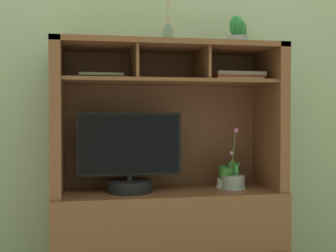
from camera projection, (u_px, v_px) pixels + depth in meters
The scene contains 9 objects.
back_wall at pixel (160, 52), 2.91m from camera, with size 6.00×0.02×2.80m, color #98AB84.
media_console at pixel (168, 208), 2.68m from camera, with size 1.32×0.52×1.41m.
tv_monitor at pixel (130, 161), 2.60m from camera, with size 0.60×0.26×0.46m.
potted_orchid at pixel (233, 182), 2.71m from camera, with size 0.16×0.16×0.37m.
potted_fern at pixel (226, 177), 2.75m from camera, with size 0.13×0.13×0.17m.
magazine_stack_left at pixel (234, 77), 2.72m from camera, with size 0.31×0.30×0.05m.
magazine_stack_centre at pixel (101, 77), 2.61m from camera, with size 0.30×0.29×0.03m.
diffuser_bottle at pixel (168, 35), 2.64m from camera, with size 0.06×0.06×0.27m.
potted_succulent at pixel (238, 33), 2.74m from camera, with size 0.14×0.14×0.19m.
Camera 1 is at (-0.49, -2.61, 1.00)m, focal length 48.47 mm.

